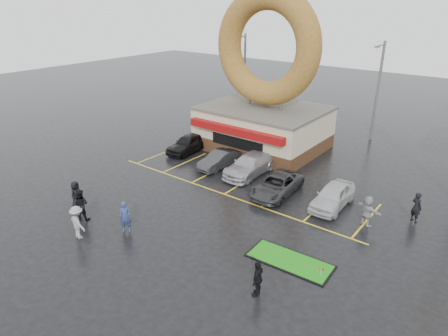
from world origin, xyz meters
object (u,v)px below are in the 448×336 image
Objects in this scene: donut_shop at (264,98)px; streetlight_mid at (378,89)px; person_blue at (125,217)px; putting_green at (290,261)px; car_black at (189,143)px; car_silver at (250,165)px; dumpster at (206,131)px; streetlight_left at (244,74)px; car_grey at (277,185)px; car_dgrey at (219,160)px; person_cameraman at (258,278)px; car_white at (333,196)px.

donut_shop is 10.59m from streetlight_mid.
putting_green is at bearing -24.93° from person_blue.
donut_shop is at bearing 50.04° from person_blue.
streetlight_mid is 2.02× the size of putting_green.
car_black reaches higher than putting_green.
car_silver is 1.18× the size of putting_green.
person_blue is 1.05× the size of dumpster.
streetlight_left is 19.64m from car_grey.
car_black reaches higher than car_dgrey.
car_grey is (-1.17, -15.29, -4.11)m from streetlight_mid.
donut_shop is at bearing 92.00° from car_dgrey.
person_cameraman reaches higher than car_grey.
streetlight_mid is (7.00, 7.95, 0.32)m from donut_shop.
streetlight_left is (-7.00, 6.95, 0.32)m from donut_shop.
person_cameraman is 3.20m from putting_green.
streetlight_mid is 5.04× the size of person_cameraman.
car_black is at bearing -131.56° from streetlight_mid.
streetlight_left is 1.72× the size of car_silver.
car_black is 10.55m from car_grey.
car_dgrey is at bearing -43.02° from dumpster.
streetlight_mid is 15.39m from car_white.
streetlight_left reaches higher than person_cameraman.
car_white is 2.33× the size of person_blue.
car_grey is at bearing 19.99° from person_blue.
streetlight_mid is 1.98× the size of car_black.
streetlight_left is 1.00× the size of streetlight_mid.
person_blue is 0.42× the size of putting_green.
streetlight_left is at bearing 135.22° from donut_shop.
car_silver reaches higher than car_dgrey.
car_black reaches higher than car_white.
person_cameraman is (3.33, -24.55, -3.89)m from streetlight_mid.
putting_green is (10.46, -7.45, -0.63)m from car_dgrey.
streetlight_left is 14.04m from streetlight_mid.
person_blue reaches higher than car_dgrey.
donut_shop is 2.97× the size of car_black.
person_blue is at bearing -100.66° from person_cameraman.
putting_green is (17.29, -20.46, -4.75)m from streetlight_left.
streetlight_mid is 15.87m from car_grey.
car_white reaches higher than car_dgrey.
car_black is 18.80m from person_cameraman.
streetlight_left and streetlight_mid have the same top height.
car_silver is 9.40m from dumpster.
car_grey reaches higher than dumpster.
person_cameraman is (0.77, -9.92, 0.15)m from car_white.
car_black is 14.11m from car_white.
car_white is 9.95m from person_cameraman.
person_blue is at bearing -130.49° from car_white.
car_black is 17.06m from putting_green.
car_white reaches higher than car_grey.
car_silver is 11.12m from putting_green.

